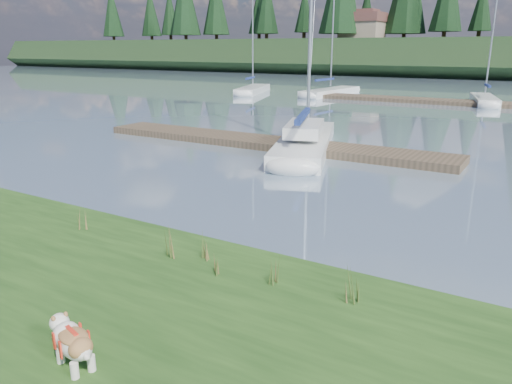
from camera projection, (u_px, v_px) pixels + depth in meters
The scene contains 17 objects.
ground at pixel (457, 105), 36.44m from camera, with size 200.00×200.00×0.00m, color #7F95AC.
bulldog at pixel (73, 341), 5.94m from camera, with size 0.92×0.52×0.54m.
sailboat_main at pixel (307, 137), 20.96m from camera, with size 4.98×9.54×13.56m.
dock_near at pixel (265, 142), 21.17m from camera, with size 16.00×2.00×0.30m, color #4C3D2C.
dock_far at pixel (487, 104), 35.40m from camera, with size 26.00×2.20×0.30m, color #4C3D2C.
sailboat_bg_0 at pixel (255, 89), 46.29m from camera, with size 4.34×8.65×12.35m.
sailboat_bg_1 at pixel (335, 91), 43.91m from camera, with size 2.55×9.06×13.22m.
sailboat_bg_2 at pixel (483, 99), 37.32m from camera, with size 3.13×7.42×11.02m.
weed_0 at pixel (166, 244), 9.02m from camera, with size 0.17×0.14×0.65m.
weed_1 at pixel (203, 248), 8.99m from camera, with size 0.17×0.14×0.52m.
weed_2 at pixel (275, 271), 8.04m from camera, with size 0.17×0.14×0.55m.
weed_3 at pixel (83, 219), 10.50m from camera, with size 0.17×0.14×0.50m.
weed_4 at pixel (215, 265), 8.44m from camera, with size 0.17×0.14×0.36m.
weed_5 at pixel (351, 286), 7.46m from camera, with size 0.17×0.14×0.63m.
mud_lip at pixel (175, 243), 10.51m from camera, with size 60.00×0.50×0.14m, color #33281C.
conifer_1 at pixel (267, 4), 86.87m from camera, with size 4.40×4.40×11.30m.
house_0 at pixel (363, 25), 78.18m from camera, with size 6.30×5.30×4.65m.
Camera 1 is at (6.55, -9.07, 4.05)m, focal length 35.00 mm.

